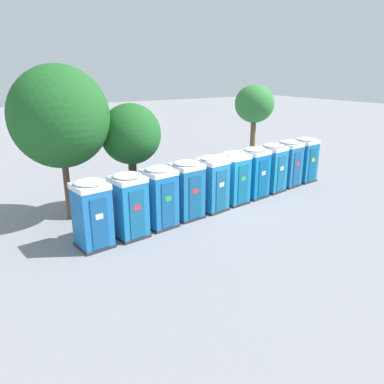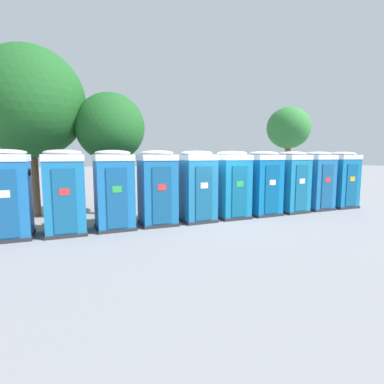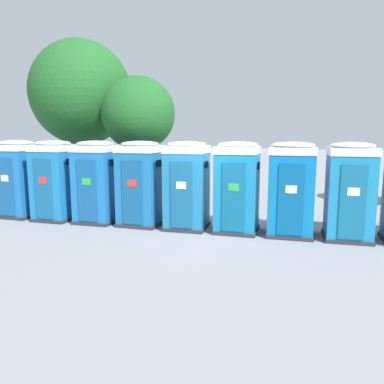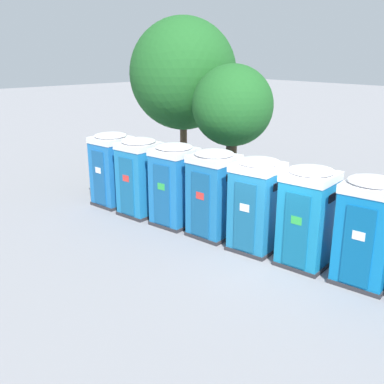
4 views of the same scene
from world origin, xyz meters
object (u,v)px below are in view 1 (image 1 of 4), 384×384
Objects in this scene: portapotty_1 at (129,205)px; portapotty_9 at (304,159)px; street_tree_2 at (60,117)px; portapotty_0 at (92,214)px; portapotty_8 at (288,163)px; portapotty_4 at (212,183)px; street_tree_0 at (254,105)px; portapotty_3 at (187,189)px; portapotty_6 at (254,172)px; portapotty_2 at (160,197)px; portapotty_5 at (234,177)px; portapotty_7 at (272,167)px; street_tree_1 at (131,135)px.

portapotty_9 is (11.54, 1.83, -0.00)m from portapotty_1.
portapotty_0 is at bearing -89.69° from street_tree_2.
portapotty_8 is at bearing 8.71° from portapotty_0.
portapotty_4 is (4.32, 0.69, -0.00)m from portapotty_1.
street_tree_0 is at bearing 27.08° from portapotty_0.
portapotty_6 is at bearing 8.41° from portapotty_3.
portapotty_4 is at bearing 9.12° from portapotty_1.
portapotty_2 is 5.13m from street_tree_2.
portapotty_5 is at bearing 8.69° from portapotty_2.
portapotty_3 is 1.00× the size of portapotty_8.
portapotty_0 is at bearing -172.25° from portapotty_2.
portapotty_8 is (1.44, 0.26, -0.00)m from portapotty_7.
street_tree_1 is at bearing 122.73° from portapotty_3.
street_tree_2 is (-1.48, 3.17, 3.06)m from portapotty_1.
portapotty_2 is 2.92m from portapotty_4.
street_tree_2 reaches higher than street_tree_1.
portapotty_3 is (2.87, 0.52, -0.00)m from portapotty_1.
street_tree_1 is at bearing 168.78° from portapotty_7.
portapotty_3 is 0.53× the size of street_tree_1.
portapotty_3 is at bearing -171.17° from portapotty_8.
portapotty_3 is 5.94m from street_tree_2.
street_tree_0 is at bearing 29.42° from portapotty_1.
portapotty_7 is 7.70m from street_tree_1.
portapotty_2 is 5.84m from portapotty_6.
portapotty_6 is 7.65m from street_tree_0.
portapotty_8 is (4.32, 0.71, -0.00)m from portapotty_5.
portapotty_0 is 1.00× the size of portapotty_8.
portapotty_2 is 1.46m from portapotty_3.
street_tree_2 is at bearing 174.11° from portapotty_9.
portapotty_2 is at bearing -44.94° from street_tree_2.
portapotty_0 is 0.40× the size of street_tree_2.
street_tree_2 is at bearing -165.31° from street_tree_0.
portapotty_7 and portapotty_9 have the same top height.
portapotty_0 is 4.38m from portapotty_3.
portapotty_7 is at bearing -10.03° from street_tree_2.
portapotty_9 is 10.41m from street_tree_1.
street_tree_1 reaches higher than portapotty_0.
portapotty_6 is at bearing -171.32° from portapotty_7.
portapotty_8 is at bearing 9.25° from portapotty_1.
portapotty_6 is 6.41m from street_tree_1.
portapotty_4 is 0.53× the size of street_tree_1.
portapotty_4 is at bearing -170.94° from portapotty_7.
portapotty_3 is at bearing -171.41° from portapotty_9.
portapotty_6 is (2.88, 0.47, -0.00)m from portapotty_4.
portapotty_1 and portapotty_6 have the same top height.
portapotty_5 is at bearing -17.21° from street_tree_2.
portapotty_9 is at bearing 8.97° from portapotty_4.
portapotty_3 is 0.48× the size of street_tree_0.
portapotty_4 is 0.48× the size of street_tree_0.
portapotty_5 is 1.00× the size of portapotty_8.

